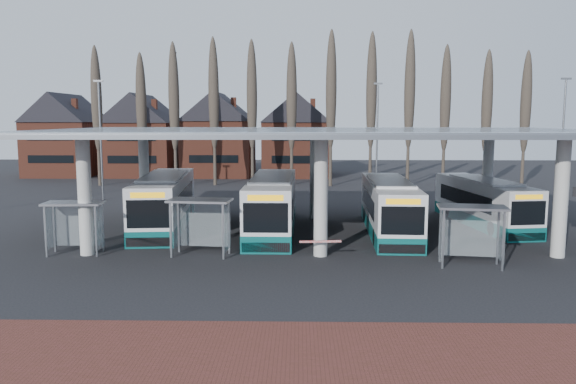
{
  "coord_description": "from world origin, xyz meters",
  "views": [
    {
      "loc": [
        -1.09,
        -25.52,
        6.95
      ],
      "look_at": [
        -1.75,
        7.0,
        2.69
      ],
      "focal_mm": 35.0,
      "sensor_mm": 36.0,
      "label": 1
    }
  ],
  "objects_px": {
    "bus_0": "(165,202)",
    "bus_3": "(483,203)",
    "bus_1": "(272,205)",
    "shelter_0": "(75,216)",
    "shelter_1": "(201,214)",
    "bus_2": "(389,208)",
    "shelter_2": "(471,222)"
  },
  "relations": [
    {
      "from": "bus_3",
      "to": "bus_1",
      "type": "bearing_deg",
      "value": -178.22
    },
    {
      "from": "shelter_2",
      "to": "bus_0",
      "type": "bearing_deg",
      "value": 159.06
    },
    {
      "from": "bus_0",
      "to": "bus_1",
      "type": "xyz_separation_m",
      "value": [
        7.0,
        -1.06,
        0.02
      ]
    },
    {
      "from": "shelter_2",
      "to": "bus_3",
      "type": "bearing_deg",
      "value": 77.43
    },
    {
      "from": "bus_0",
      "to": "bus_3",
      "type": "xyz_separation_m",
      "value": [
        20.8,
        1.26,
        -0.17
      ]
    },
    {
      "from": "bus_1",
      "to": "shelter_0",
      "type": "distance_m",
      "value": 11.71
    },
    {
      "from": "bus_0",
      "to": "bus_3",
      "type": "distance_m",
      "value": 20.84
    },
    {
      "from": "bus_0",
      "to": "shelter_1",
      "type": "xyz_separation_m",
      "value": [
        3.66,
        -7.49,
        0.51
      ]
    },
    {
      "from": "shelter_1",
      "to": "bus_2",
      "type": "bearing_deg",
      "value": 35.81
    },
    {
      "from": "bus_1",
      "to": "shelter_0",
      "type": "bearing_deg",
      "value": -147.13
    },
    {
      "from": "bus_3",
      "to": "shelter_2",
      "type": "relative_size",
      "value": 3.38
    },
    {
      "from": "bus_1",
      "to": "bus_3",
      "type": "height_order",
      "value": "bus_1"
    },
    {
      "from": "bus_0",
      "to": "shelter_2",
      "type": "distance_m",
      "value": 19.23
    },
    {
      "from": "bus_2",
      "to": "shelter_1",
      "type": "height_order",
      "value": "bus_2"
    },
    {
      "from": "bus_0",
      "to": "bus_1",
      "type": "height_order",
      "value": "bus_1"
    },
    {
      "from": "shelter_1",
      "to": "bus_0",
      "type": "bearing_deg",
      "value": 122.22
    },
    {
      "from": "bus_1",
      "to": "shelter_1",
      "type": "xyz_separation_m",
      "value": [
        -3.34,
        -6.43,
        0.49
      ]
    },
    {
      "from": "bus_1",
      "to": "bus_2",
      "type": "height_order",
      "value": "bus_1"
    },
    {
      "from": "bus_1",
      "to": "shelter_2",
      "type": "bearing_deg",
      "value": -39.73
    },
    {
      "from": "bus_3",
      "to": "shelter_0",
      "type": "distance_m",
      "value": 25.2
    },
    {
      "from": "bus_1",
      "to": "bus_2",
      "type": "xyz_separation_m",
      "value": [
        7.18,
        -0.45,
        -0.09
      ]
    },
    {
      "from": "bus_2",
      "to": "bus_0",
      "type": "bearing_deg",
      "value": 176.28
    },
    {
      "from": "shelter_2",
      "to": "shelter_1",
      "type": "bearing_deg",
      "value": -179.89
    },
    {
      "from": "bus_3",
      "to": "shelter_1",
      "type": "bearing_deg",
      "value": -160.71
    },
    {
      "from": "bus_1",
      "to": "shelter_0",
      "type": "height_order",
      "value": "bus_1"
    },
    {
      "from": "shelter_2",
      "to": "shelter_0",
      "type": "bearing_deg",
      "value": -177.7
    },
    {
      "from": "bus_1",
      "to": "bus_2",
      "type": "distance_m",
      "value": 7.19
    },
    {
      "from": "shelter_1",
      "to": "bus_1",
      "type": "bearing_deg",
      "value": 68.73
    },
    {
      "from": "bus_2",
      "to": "shelter_1",
      "type": "bearing_deg",
      "value": -148.03
    },
    {
      "from": "bus_3",
      "to": "shelter_2",
      "type": "distance_m",
      "value": 11.35
    },
    {
      "from": "bus_3",
      "to": "shelter_0",
      "type": "xyz_separation_m",
      "value": [
        -23.69,
        -8.59,
        0.54
      ]
    },
    {
      "from": "bus_0",
      "to": "shelter_2",
      "type": "relative_size",
      "value": 3.77
    }
  ]
}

